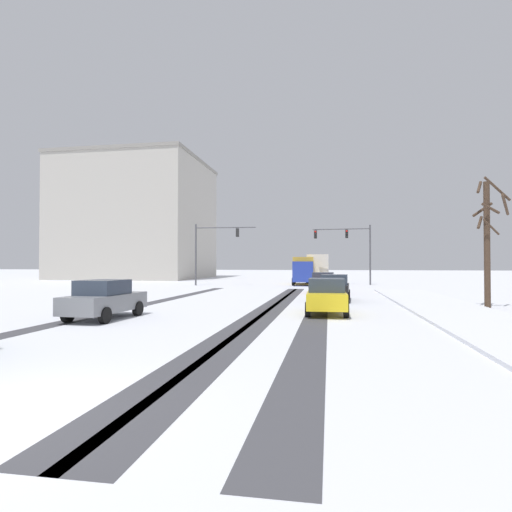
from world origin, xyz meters
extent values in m
plane|color=silver|center=(0.00, 0.00, 0.00)|extent=(300.00, 300.00, 0.00)
cube|color=#424247|center=(-5.41, 15.57, 0.00)|extent=(0.92, 34.24, 0.01)
cube|color=#424247|center=(1.52, 15.57, 0.00)|extent=(0.84, 34.24, 0.01)
cube|color=#424247|center=(2.13, 15.57, 0.00)|extent=(0.88, 34.24, 0.01)
cube|color=#424247|center=(4.20, 15.57, 0.00)|extent=(1.00, 34.24, 0.01)
cube|color=white|center=(10.55, 14.01, 0.06)|extent=(4.00, 34.24, 0.12)
cylinder|color=#47474C|center=(-9.15, 37.13, 3.25)|extent=(0.18, 0.18, 6.50)
cylinder|color=#47474C|center=(-5.96, 37.29, 6.10)|extent=(6.39, 0.44, 0.12)
cube|color=black|center=(-4.68, 37.36, 5.55)|extent=(0.33, 0.26, 0.90)
sphere|color=red|center=(-4.69, 37.52, 5.85)|extent=(0.20, 0.20, 0.20)
sphere|color=black|center=(-4.69, 37.52, 5.55)|extent=(0.20, 0.20, 0.20)
sphere|color=black|center=(-4.69, 37.52, 5.25)|extent=(0.20, 0.20, 0.20)
cylinder|color=#47474C|center=(9.15, 41.13, 3.25)|extent=(0.18, 0.18, 6.50)
cylinder|color=#47474C|center=(6.07, 41.32, 6.10)|extent=(6.17, 0.50, 0.12)
cube|color=black|center=(6.69, 41.28, 5.55)|extent=(0.33, 0.26, 0.90)
sphere|color=red|center=(6.68, 41.12, 5.85)|extent=(0.20, 0.20, 0.20)
sphere|color=black|center=(6.68, 41.12, 5.55)|extent=(0.20, 0.20, 0.20)
sphere|color=black|center=(6.68, 41.12, 5.25)|extent=(0.20, 0.20, 0.20)
cube|color=black|center=(3.29, 41.49, 5.55)|extent=(0.33, 0.26, 0.90)
sphere|color=red|center=(3.28, 41.33, 5.85)|extent=(0.20, 0.20, 0.20)
sphere|color=black|center=(3.28, 41.33, 5.55)|extent=(0.20, 0.20, 0.20)
sphere|color=black|center=(3.28, 41.33, 5.25)|extent=(0.20, 0.20, 0.20)
cube|color=red|center=(4.33, 27.49, 0.67)|extent=(1.93, 4.19, 0.70)
cube|color=#2D3847|center=(4.33, 27.34, 1.32)|extent=(1.66, 1.98, 0.60)
cylinder|color=black|center=(3.60, 28.80, 0.32)|extent=(0.26, 0.65, 0.64)
cylinder|color=black|center=(5.21, 28.71, 0.32)|extent=(0.26, 0.65, 0.64)
cylinder|color=black|center=(3.46, 26.27, 0.32)|extent=(0.26, 0.65, 0.64)
cylinder|color=black|center=(5.07, 26.18, 0.32)|extent=(0.26, 0.65, 0.64)
cube|color=black|center=(5.10, 20.73, 0.67)|extent=(1.94, 4.19, 0.70)
cube|color=#2D3847|center=(5.09, 20.58, 1.32)|extent=(1.67, 1.99, 0.60)
cylinder|color=black|center=(4.37, 22.04, 0.32)|extent=(0.26, 0.65, 0.64)
cylinder|color=black|center=(5.98, 21.95, 0.32)|extent=(0.26, 0.65, 0.64)
cylinder|color=black|center=(4.22, 19.51, 0.32)|extent=(0.26, 0.65, 0.64)
cylinder|color=black|center=(5.84, 19.41, 0.32)|extent=(0.26, 0.65, 0.64)
cube|color=yellow|center=(4.65, 13.81, 0.67)|extent=(1.77, 4.13, 0.70)
cube|color=#2D3847|center=(4.66, 13.66, 1.32)|extent=(1.59, 1.92, 0.60)
cylinder|color=black|center=(3.83, 15.06, 0.32)|extent=(0.23, 0.64, 0.64)
cylinder|color=black|center=(5.44, 15.09, 0.32)|extent=(0.23, 0.64, 0.64)
cylinder|color=black|center=(3.87, 12.52, 0.32)|extent=(0.23, 0.64, 0.64)
cylinder|color=black|center=(5.48, 12.55, 0.32)|extent=(0.23, 0.64, 0.64)
cube|color=slate|center=(-4.38, 10.46, 0.67)|extent=(1.90, 4.18, 0.70)
cube|color=#2D3847|center=(-4.39, 10.31, 1.32)|extent=(1.65, 1.97, 0.60)
cylinder|color=black|center=(-5.13, 11.77, 0.32)|extent=(0.25, 0.65, 0.64)
cylinder|color=black|center=(-3.51, 11.69, 0.32)|extent=(0.25, 0.65, 0.64)
cylinder|color=black|center=(-5.25, 9.23, 0.32)|extent=(0.25, 0.65, 0.64)
cylinder|color=black|center=(-3.64, 9.15, 0.32)|extent=(0.25, 0.65, 0.64)
cube|color=silver|center=(3.28, 48.74, 1.93)|extent=(2.86, 11.08, 2.90)
cube|color=#283342|center=(3.28, 48.74, 2.28)|extent=(2.87, 10.20, 0.90)
cylinder|color=black|center=(4.59, 44.93, 0.48)|extent=(0.33, 0.97, 0.96)
cylinder|color=black|center=(2.22, 44.85, 0.48)|extent=(0.33, 0.97, 0.96)
cylinder|color=black|center=(4.36, 52.07, 0.48)|extent=(0.33, 0.97, 0.96)
cylinder|color=black|center=(1.99, 52.00, 0.48)|extent=(0.33, 0.97, 0.96)
cube|color=#233899|center=(2.10, 38.03, 1.47)|extent=(2.20, 2.30, 2.10)
cube|color=gold|center=(1.92, 41.73, 1.72)|extent=(2.45, 5.30, 2.60)
cylinder|color=black|center=(3.09, 38.52, 0.42)|extent=(0.32, 0.85, 0.84)
cylinder|color=black|center=(1.07, 38.42, 0.42)|extent=(0.32, 0.85, 0.84)
cylinder|color=black|center=(2.86, 43.20, 0.42)|extent=(0.32, 0.85, 0.84)
cylinder|color=black|center=(0.84, 43.11, 0.42)|extent=(0.32, 0.85, 0.84)
cylinder|color=#423023|center=(12.84, 17.84, 3.27)|extent=(0.30, 0.30, 6.55)
cylinder|color=#423023|center=(12.89, 17.42, 5.11)|extent=(0.92, 0.23, 0.60)
cylinder|color=#423023|center=(13.11, 17.17, 6.05)|extent=(1.47, 0.68, 1.19)
cylinder|color=#423023|center=(12.80, 18.32, 5.15)|extent=(1.05, 0.24, 0.79)
cylinder|color=#423023|center=(12.55, 18.01, 6.31)|extent=(0.50, 0.74, 0.73)
cylinder|color=#423023|center=(13.58, 17.44, 5.28)|extent=(0.95, 1.59, 0.93)
cylinder|color=#423023|center=(12.92, 17.46, 4.16)|extent=(0.86, 0.26, 0.84)
cylinder|color=#423023|center=(12.57, 18.02, 4.45)|extent=(0.52, 0.71, 0.73)
cube|color=#B2ADA3|center=(-25.31, 57.20, 9.07)|extent=(20.55, 19.39, 18.13)
cube|color=gray|center=(-25.31, 57.20, 18.38)|extent=(20.85, 19.69, 0.50)
camera|label=1|loc=(4.77, -5.63, 2.28)|focal=29.50mm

